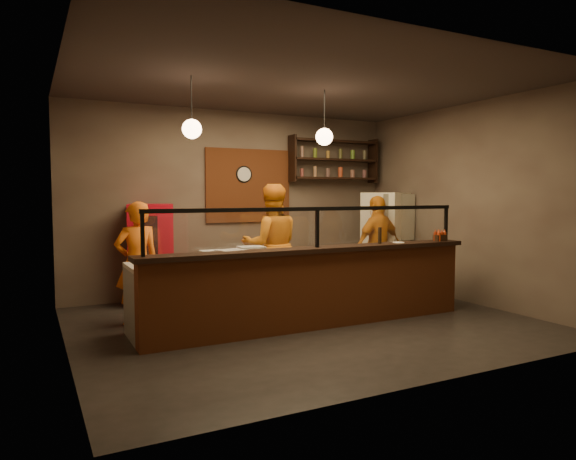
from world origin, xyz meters
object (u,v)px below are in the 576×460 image
wall_clock (244,174)px  cook_right (378,246)px  cook_mid (271,246)px  fridge (386,240)px  pizza_dough (275,255)px  condiment_caddy (440,238)px  cook_left (137,263)px  red_cooler (151,254)px  pepper_mill (380,236)px

wall_clock → cook_right: (1.95, -1.34, -1.24)m
wall_clock → cook_mid: (-0.08, -1.32, -1.15)m
fridge → pizza_dough: (-2.91, -1.27, 0.02)m
condiment_caddy → cook_right: bearing=91.2°
cook_left → red_cooler: 1.26m
cook_right → pizza_dough: size_ratio=3.33×
wall_clock → pepper_mill: bearing=-71.6°
wall_clock → cook_mid: size_ratio=0.16×
cook_mid → cook_right: bearing=-167.1°
pepper_mill → pizza_dough: bearing=155.0°
fridge → red_cooler: fridge is taller
cook_mid → fridge: 2.62m
cook_mid → cook_right: cook_mid is taller
cook_left → condiment_caddy: size_ratio=10.01×
cook_right → condiment_caddy: bearing=81.1°
cook_right → condiment_caddy: cook_right is taller
cook_right → cook_left: bearing=-8.1°
wall_clock → cook_left: 2.91m
fridge → condiment_caddy: 2.01m
red_cooler → condiment_caddy: bearing=-20.7°
cook_mid → red_cooler: 1.92m
cook_left → cook_mid: cook_mid is taller
cook_left → pizza_dough: cook_left is taller
wall_clock → cook_left: size_ratio=0.18×
cook_mid → pepper_mill: (0.99, -1.43, 0.22)m
cook_left → cook_mid: bearing=176.4°
wall_clock → cook_left: (-2.15, -1.49, -1.27)m
cook_mid → red_cooler: cook_mid is taller
cook_mid → condiment_caddy: size_ratio=11.56×
red_cooler → cook_right: bearing=-2.5°
cook_left → red_cooler: cook_left is taller
wall_clock → cook_mid: wall_clock is taller
wall_clock → cook_right: 2.67m
wall_clock → pizza_dough: bearing=-100.8°
cook_left → pizza_dough: 1.86m
red_cooler → condiment_caddy: (3.69, -2.48, 0.31)m
pepper_mill → red_cooler: bearing=137.1°
wall_clock → fridge: 2.91m
condiment_caddy → wall_clock: bearing=125.4°
cook_right → fridge: bearing=-148.7°
red_cooler → pizza_dough: red_cooler is taller
cook_mid → fridge: (2.58, 0.46, -0.06)m
cook_mid → cook_right: (2.03, -0.02, -0.09)m
cook_right → pizza_dough: cook_right is taller
red_cooler → pizza_dough: 2.24m
cook_right → pepper_mill: size_ratio=7.49×
red_cooler → pepper_mill: red_cooler is taller
cook_right → condiment_caddy: size_ratio=10.45×
pizza_dough → pepper_mill: 1.48m
red_cooler → condiment_caddy: red_cooler is taller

